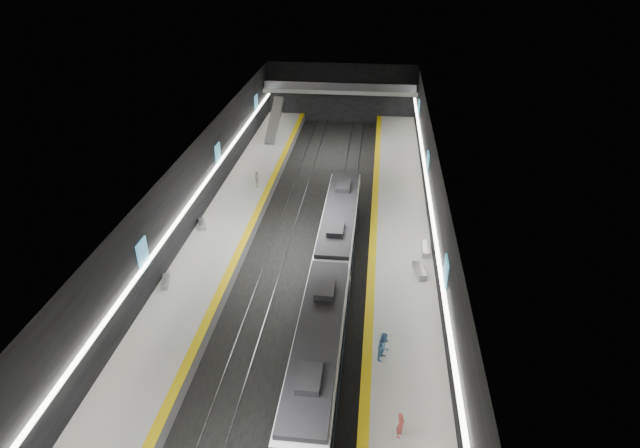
# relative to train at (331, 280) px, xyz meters

# --- Properties ---
(ground) EXTENTS (70.00, 70.00, 0.00)m
(ground) POSITION_rel_train_xyz_m (-2.50, 6.19, -2.20)
(ground) COLOR black
(ground) RESTS_ON ground
(ceiling) EXTENTS (20.00, 70.00, 0.04)m
(ceiling) POSITION_rel_train_xyz_m (-2.50, 6.19, 5.80)
(ceiling) COLOR beige
(ceiling) RESTS_ON wall_left
(wall_left) EXTENTS (0.04, 70.00, 8.00)m
(wall_left) POSITION_rel_train_xyz_m (-12.50, 6.19, 1.80)
(wall_left) COLOR black
(wall_left) RESTS_ON ground
(wall_right) EXTENTS (0.04, 70.00, 8.00)m
(wall_right) POSITION_rel_train_xyz_m (7.50, 6.19, 1.80)
(wall_right) COLOR black
(wall_right) RESTS_ON ground
(wall_back) EXTENTS (20.00, 0.04, 8.00)m
(wall_back) POSITION_rel_train_xyz_m (-2.50, 41.19, 1.80)
(wall_back) COLOR black
(wall_back) RESTS_ON ground
(platform_left) EXTENTS (5.00, 70.00, 1.00)m
(platform_left) POSITION_rel_train_xyz_m (-10.00, 6.19, -1.70)
(platform_left) COLOR slate
(platform_left) RESTS_ON ground
(tile_surface_left) EXTENTS (5.00, 70.00, 0.02)m
(tile_surface_left) POSITION_rel_train_xyz_m (-10.00, 6.19, -1.19)
(tile_surface_left) COLOR #B3B2AD
(tile_surface_left) RESTS_ON platform_left
(tactile_strip_left) EXTENTS (0.60, 70.00, 0.02)m
(tactile_strip_left) POSITION_rel_train_xyz_m (-7.80, 6.19, -1.18)
(tactile_strip_left) COLOR yellow
(tactile_strip_left) RESTS_ON platform_left
(platform_right) EXTENTS (5.00, 70.00, 1.00)m
(platform_right) POSITION_rel_train_xyz_m (5.00, 6.19, -1.70)
(platform_right) COLOR slate
(platform_right) RESTS_ON ground
(tile_surface_right) EXTENTS (5.00, 70.00, 0.02)m
(tile_surface_right) POSITION_rel_train_xyz_m (5.00, 6.19, -1.19)
(tile_surface_right) COLOR #B3B2AD
(tile_surface_right) RESTS_ON platform_right
(tactile_strip_right) EXTENTS (0.60, 70.00, 0.02)m
(tactile_strip_right) POSITION_rel_train_xyz_m (2.80, 6.19, -1.18)
(tactile_strip_right) COLOR yellow
(tactile_strip_right) RESTS_ON platform_right
(rails) EXTENTS (6.52, 70.00, 0.12)m
(rails) POSITION_rel_train_xyz_m (-2.50, 6.19, -2.14)
(rails) COLOR gray
(rails) RESTS_ON ground
(train) EXTENTS (2.69, 30.04, 3.60)m
(train) POSITION_rel_train_xyz_m (0.00, 0.00, 0.00)
(train) COLOR #10213D
(train) RESTS_ON ground
(ad_posters) EXTENTS (19.94, 53.50, 2.20)m
(ad_posters) POSITION_rel_train_xyz_m (-2.50, 7.19, 2.30)
(ad_posters) COLOR #46A9D3
(ad_posters) RESTS_ON wall_left
(cove_light_left) EXTENTS (0.25, 68.60, 0.12)m
(cove_light_left) POSITION_rel_train_xyz_m (-12.30, 6.19, 1.60)
(cove_light_left) COLOR white
(cove_light_left) RESTS_ON wall_left
(cove_light_right) EXTENTS (0.25, 68.60, 0.12)m
(cove_light_right) POSITION_rel_train_xyz_m (7.30, 6.19, 1.60)
(cove_light_right) COLOR white
(cove_light_right) RESTS_ON wall_right
(mezzanine_bridge) EXTENTS (20.00, 3.00, 1.50)m
(mezzanine_bridge) POSITION_rel_train_xyz_m (-2.50, 39.12, 2.84)
(mezzanine_bridge) COLOR gray
(mezzanine_bridge) RESTS_ON wall_left
(escalator) EXTENTS (1.20, 7.50, 3.92)m
(escalator) POSITION_rel_train_xyz_m (-10.00, 32.19, 0.70)
(escalator) COLOR #99999E
(escalator) RESTS_ON platform_left
(bench_left_near) EXTENTS (0.84, 1.70, 0.40)m
(bench_left_near) POSITION_rel_train_xyz_m (-12.00, -0.10, -1.00)
(bench_left_near) COLOR #99999E
(bench_left_near) RESTS_ON platform_left
(bench_left_far) EXTENTS (1.15, 1.78, 0.42)m
(bench_left_far) POSITION_rel_train_xyz_m (-11.94, 8.47, -0.98)
(bench_left_far) COLOR #99999E
(bench_left_far) RESTS_ON platform_left
(bench_right_near) EXTENTS (1.00, 2.11, 0.50)m
(bench_right_near) POSITION_rel_train_xyz_m (6.33, 3.27, -0.95)
(bench_right_near) COLOR #99999E
(bench_right_near) RESTS_ON platform_right
(bench_right_far) EXTENTS (0.60, 2.04, 0.50)m
(bench_right_far) POSITION_rel_train_xyz_m (7.00, 6.41, -0.95)
(bench_right_far) COLOR #99999E
(bench_right_far) RESTS_ON platform_right
(passenger_right_a) EXTENTS (0.55, 0.66, 1.54)m
(passenger_right_a) POSITION_rel_train_xyz_m (4.64, -11.54, -0.43)
(passenger_right_a) COLOR #D04F4D
(passenger_right_a) RESTS_ON platform_right
(passenger_right_b) EXTENTS (1.04, 1.14, 1.90)m
(passenger_right_b) POSITION_rel_train_xyz_m (3.76, -6.03, -0.25)
(passenger_right_b) COLOR #5584B8
(passenger_right_b) RESTS_ON platform_right
(passenger_left_a) EXTENTS (0.47, 1.02, 1.70)m
(passenger_left_a) POSITION_rel_train_xyz_m (-8.89, 16.85, -0.34)
(passenger_left_a) COLOR silver
(passenger_left_a) RESTS_ON platform_left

